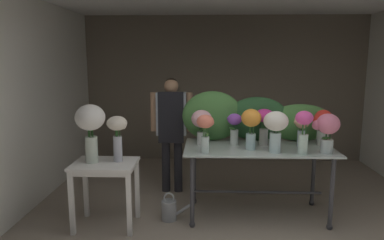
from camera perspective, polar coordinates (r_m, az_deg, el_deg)
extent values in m
plane|color=gray|center=(5.12, 6.13, -12.25)|extent=(8.75, 8.75, 0.00)
cube|color=#706656|center=(6.76, 5.21, 4.92)|extent=(5.28, 0.12, 2.70)
cube|color=silver|center=(5.29, -23.44, 2.80)|extent=(0.12, 4.10, 2.70)
cube|color=#B0C1BB|center=(4.37, 10.55, -4.33)|extent=(1.76, 0.89, 0.02)
cylinder|color=#38383D|center=(4.13, 0.04, -11.39)|extent=(0.05, 0.05, 0.85)
sphere|color=#38383D|center=(4.29, 0.04, -16.35)|extent=(0.07, 0.07, 0.07)
cylinder|color=#38383D|center=(4.36, 21.44, -10.90)|extent=(0.05, 0.05, 0.85)
sphere|color=#38383D|center=(4.51, 21.12, -15.64)|extent=(0.07, 0.07, 0.07)
cylinder|color=#38383D|center=(4.78, 0.36, -8.39)|extent=(0.05, 0.05, 0.85)
sphere|color=#38383D|center=(4.92, 0.35, -12.79)|extent=(0.07, 0.07, 0.07)
cylinder|color=#38383D|center=(4.98, 18.84, -8.16)|extent=(0.05, 0.05, 0.85)
sphere|color=#38383D|center=(5.11, 18.59, -12.41)|extent=(0.07, 0.07, 0.07)
cylinder|color=#38383D|center=(4.54, 10.32, -11.28)|extent=(1.56, 0.03, 0.03)
cube|color=white|center=(4.18, -13.78, -6.81)|extent=(0.71, 0.54, 0.03)
cube|color=white|center=(4.19, -13.75, -7.40)|extent=(0.65, 0.48, 0.06)
cube|color=white|center=(4.19, -18.70, -12.49)|extent=(0.05, 0.05, 0.73)
cube|color=white|center=(4.02, -10.03, -13.11)|extent=(0.05, 0.05, 0.73)
cube|color=white|center=(4.60, -16.63, -10.37)|extent=(0.05, 0.05, 0.73)
cube|color=white|center=(4.44, -8.75, -10.80)|extent=(0.05, 0.05, 0.73)
cylinder|color=#232328|center=(5.22, -4.19, -6.85)|extent=(0.12, 0.12, 0.85)
cylinder|color=#232328|center=(5.20, -2.23, -6.89)|extent=(0.12, 0.12, 0.85)
cube|color=#B2BCC6|center=(5.05, -3.29, 1.03)|extent=(0.42, 0.22, 0.60)
cube|color=black|center=(4.94, -3.41, 0.37)|extent=(0.36, 0.02, 0.72)
cylinder|color=tan|center=(5.08, -6.15, 1.31)|extent=(0.09, 0.09, 0.55)
cylinder|color=tan|center=(5.03, -0.41, 1.29)|extent=(0.09, 0.09, 0.55)
sphere|color=tan|center=(5.00, -3.33, 5.44)|extent=(0.20, 0.20, 0.20)
ellipsoid|color=black|center=(5.02, -3.32, 6.19)|extent=(0.15, 0.15, 0.09)
ellipsoid|color=#477F3D|center=(4.57, 3.28, 0.66)|extent=(0.77, 0.30, 0.64)
ellipsoid|color=#28562D|center=(4.63, 10.35, 0.17)|extent=(0.81, 0.26, 0.57)
ellipsoid|color=#477F3D|center=(4.74, 16.84, -0.41)|extent=(0.88, 0.24, 0.48)
cylinder|color=silver|center=(4.19, 9.35, -3.42)|extent=(0.11, 0.11, 0.19)
cylinder|color=#9EBCB2|center=(4.21, 9.33, -4.12)|extent=(0.10, 0.10, 0.08)
cylinder|color=#387033|center=(4.18, 9.76, -2.53)|extent=(0.01, 0.01, 0.30)
cylinder|color=#387033|center=(4.19, 9.22, -2.50)|extent=(0.01, 0.01, 0.30)
cylinder|color=#387033|center=(4.17, 9.25, -2.57)|extent=(0.01, 0.01, 0.30)
ellipsoid|color=orange|center=(4.14, 9.46, 0.34)|extent=(0.23, 0.23, 0.20)
sphere|color=orange|center=(4.13, 8.60, 0.24)|extent=(0.09, 0.09, 0.09)
sphere|color=orange|center=(4.15, 10.44, -0.18)|extent=(0.06, 0.06, 0.06)
ellipsoid|color=#28562D|center=(4.20, 9.26, -1.80)|extent=(0.04, 0.10, 0.03)
cylinder|color=silver|center=(4.39, 6.74, -2.76)|extent=(0.10, 0.10, 0.19)
cylinder|color=#9EBCB2|center=(4.40, 6.73, -3.42)|extent=(0.09, 0.09, 0.08)
cylinder|color=#28562D|center=(4.38, 7.00, -2.15)|extent=(0.01, 0.01, 0.27)
cylinder|color=#28562D|center=(4.41, 6.66, -2.07)|extent=(0.01, 0.01, 0.27)
cylinder|color=#28562D|center=(4.38, 6.55, -2.14)|extent=(0.01, 0.01, 0.27)
cylinder|color=#28562D|center=(4.37, 6.76, -2.17)|extent=(0.01, 0.01, 0.27)
ellipsoid|color=purple|center=(4.35, 6.80, 0.12)|extent=(0.17, 0.17, 0.14)
sphere|color=purple|center=(4.33, 5.96, 0.22)|extent=(0.05, 0.05, 0.05)
ellipsoid|color=#387033|center=(4.36, 6.40, -1.33)|extent=(0.09, 0.11, 0.03)
cylinder|color=silver|center=(4.47, 17.07, -2.84)|extent=(0.10, 0.10, 0.20)
cylinder|color=#9EBCB2|center=(4.49, 17.03, -3.53)|extent=(0.09, 0.09, 0.08)
cylinder|color=#2D6028|center=(4.47, 17.24, -2.39)|extent=(0.01, 0.01, 0.25)
cylinder|color=#2D6028|center=(4.48, 17.07, -2.36)|extent=(0.01, 0.01, 0.25)
cylinder|color=#2D6028|center=(4.46, 16.80, -2.41)|extent=(0.01, 0.01, 0.25)
cylinder|color=#2D6028|center=(4.45, 17.15, -2.46)|extent=(0.01, 0.01, 0.25)
ellipsoid|color=#F4B78E|center=(4.43, 17.20, -0.13)|extent=(0.18, 0.18, 0.19)
sphere|color=#F4B78E|center=(4.40, 16.46, -0.29)|extent=(0.07, 0.07, 0.07)
sphere|color=#F4B78E|center=(4.47, 18.02, -0.34)|extent=(0.05, 0.05, 0.05)
cylinder|color=silver|center=(3.99, 2.11, -3.98)|extent=(0.09, 0.09, 0.19)
cylinder|color=#9EBCB2|center=(4.01, 2.10, -4.70)|extent=(0.09, 0.09, 0.08)
cylinder|color=#477F3D|center=(3.98, 2.43, -3.00)|extent=(0.01, 0.01, 0.30)
cylinder|color=#477F3D|center=(3.99, 2.08, -2.98)|extent=(0.01, 0.01, 0.30)
cylinder|color=#477F3D|center=(3.98, 1.83, -3.00)|extent=(0.01, 0.01, 0.30)
cylinder|color=#477F3D|center=(3.96, 2.09, -3.07)|extent=(0.01, 0.01, 0.30)
ellipsoid|color=#EF7A60|center=(3.94, 2.13, -0.23)|extent=(0.19, 0.19, 0.15)
sphere|color=#EF7A60|center=(3.95, 1.22, 0.00)|extent=(0.06, 0.06, 0.06)
sphere|color=#EF7A60|center=(3.94, 3.13, -0.45)|extent=(0.06, 0.06, 0.06)
ellipsoid|color=#477F3D|center=(3.97, 2.43, -2.37)|extent=(0.06, 0.11, 0.03)
cylinder|color=silver|center=(4.42, 11.37, -2.69)|extent=(0.10, 0.10, 0.20)
cylinder|color=#9EBCB2|center=(4.44, 11.35, -3.41)|extent=(0.10, 0.10, 0.09)
cylinder|color=#477F3D|center=(4.41, 11.71, -1.88)|extent=(0.01, 0.01, 0.31)
cylinder|color=#477F3D|center=(4.44, 11.40, -1.81)|extent=(0.01, 0.01, 0.31)
cylinder|color=#477F3D|center=(4.41, 11.10, -1.87)|extent=(0.01, 0.01, 0.31)
cylinder|color=#477F3D|center=(4.38, 11.40, -1.96)|extent=(0.01, 0.01, 0.31)
ellipsoid|color=#D1338E|center=(4.37, 11.49, 0.72)|extent=(0.23, 0.23, 0.16)
sphere|color=#D1338E|center=(4.39, 12.65, 0.75)|extent=(0.07, 0.07, 0.07)
cylinder|color=silver|center=(4.12, 13.14, -3.53)|extent=(0.13, 0.13, 0.23)
cylinder|color=#9EBCB2|center=(4.13, 13.11, -4.38)|extent=(0.12, 0.12, 0.10)
cylinder|color=#387033|center=(4.11, 13.42, -3.03)|extent=(0.01, 0.01, 0.28)
cylinder|color=#387033|center=(4.14, 12.91, -2.92)|extent=(0.01, 0.01, 0.28)
cylinder|color=#387033|center=(4.09, 13.05, -3.06)|extent=(0.01, 0.01, 0.28)
ellipsoid|color=white|center=(4.07, 13.28, -0.18)|extent=(0.27, 0.27, 0.22)
cylinder|color=silver|center=(4.12, 17.31, -3.74)|extent=(0.11, 0.11, 0.22)
cylinder|color=#9EBCB2|center=(4.14, 17.27, -4.57)|extent=(0.10, 0.10, 0.09)
cylinder|color=#387033|center=(4.11, 17.66, -2.71)|extent=(0.01, 0.01, 0.35)
cylinder|color=#387033|center=(4.11, 17.19, -2.68)|extent=(0.01, 0.01, 0.35)
cylinder|color=#387033|center=(4.09, 17.26, -2.75)|extent=(0.01, 0.01, 0.35)
ellipsoid|color=#E54C9E|center=(4.06, 17.52, 0.34)|extent=(0.19, 0.19, 0.15)
cylinder|color=silver|center=(4.26, 20.73, -3.94)|extent=(0.14, 0.14, 0.16)
cylinder|color=#9EBCB2|center=(4.27, 20.70, -4.52)|extent=(0.13, 0.13, 0.07)
cylinder|color=#28562D|center=(4.25, 21.15, -3.19)|extent=(0.01, 0.01, 0.25)
cylinder|color=#28562D|center=(4.26, 20.59, -3.13)|extent=(0.01, 0.01, 0.25)
cylinder|color=#28562D|center=(4.23, 20.67, -3.22)|extent=(0.01, 0.01, 0.25)
ellipsoid|color=pink|center=(4.21, 20.94, -0.58)|extent=(0.25, 0.25, 0.23)
sphere|color=pink|center=(4.20, 19.36, -0.78)|extent=(0.11, 0.11, 0.11)
ellipsoid|color=#2D6028|center=(4.22, 20.62, -2.70)|extent=(0.11, 0.06, 0.03)
cylinder|color=silver|center=(4.38, 1.53, -2.94)|extent=(0.11, 0.11, 0.16)
cylinder|color=#9EBCB2|center=(4.39, 1.53, -3.50)|extent=(0.10, 0.10, 0.07)
cylinder|color=#387033|center=(4.36, 1.79, -2.24)|extent=(0.01, 0.01, 0.25)
cylinder|color=#387033|center=(4.38, 1.31, -2.18)|extent=(0.01, 0.01, 0.25)
cylinder|color=#387033|center=(4.35, 1.46, -2.28)|extent=(0.01, 0.01, 0.25)
ellipsoid|color=#EFB2BC|center=(4.33, 1.55, 0.20)|extent=(0.25, 0.25, 0.22)
sphere|color=#EFB2BC|center=(4.35, 2.77, -0.18)|extent=(0.06, 0.06, 0.06)
ellipsoid|color=#477F3D|center=(4.38, 1.52, -1.61)|extent=(0.10, 0.04, 0.03)
cylinder|color=silver|center=(4.65, 20.11, -2.66)|extent=(0.14, 0.14, 0.18)
cylinder|color=#9EBCB2|center=(4.66, 20.07, -3.26)|extent=(0.13, 0.13, 0.07)
cylinder|color=#28562D|center=(4.65, 20.50, -2.23)|extent=(0.01, 0.01, 0.23)
cylinder|color=#28562D|center=(4.67, 19.94, -2.15)|extent=(0.01, 0.01, 0.23)
cylinder|color=#28562D|center=(4.63, 19.75, -2.24)|extent=(0.01, 0.01, 0.23)
cylinder|color=#28562D|center=(4.61, 20.26, -2.30)|extent=(0.01, 0.01, 0.23)
ellipsoid|color=red|center=(4.61, 20.27, 0.05)|extent=(0.23, 0.23, 0.24)
sphere|color=red|center=(4.56, 19.51, 0.00)|extent=(0.12, 0.12, 0.12)
ellipsoid|color=#387033|center=(4.59, 20.14, -1.43)|extent=(0.08, 0.11, 0.03)
cylinder|color=silver|center=(4.18, -15.75, -4.57)|extent=(0.14, 0.14, 0.30)
cylinder|color=#9EBCB2|center=(4.20, -15.70, -5.67)|extent=(0.13, 0.13, 0.12)
cylinder|color=#2D6028|center=(4.15, -15.53, -3.64)|extent=(0.01, 0.01, 0.42)
cylinder|color=#2D6028|center=(4.18, -15.67, -3.56)|extent=(0.01, 0.01, 0.42)
cylinder|color=#2D6028|center=(4.16, -16.14, -3.63)|extent=(0.01, 0.01, 0.42)
cylinder|color=#2D6028|center=(4.13, -15.96, -3.74)|extent=(0.01, 0.01, 0.42)
ellipsoid|color=white|center=(4.10, -15.99, 0.40)|extent=(0.33, 0.33, 0.29)
sphere|color=white|center=(4.14, -17.27, 0.92)|extent=(0.11, 0.11, 0.11)
sphere|color=white|center=(4.07, -14.48, 0.66)|extent=(0.11, 0.11, 0.11)
cylinder|color=silver|center=(4.15, -11.77, -4.54)|extent=(0.10, 0.10, 0.29)
cylinder|color=#9EBCB2|center=(4.17, -11.73, -5.63)|extent=(0.09, 0.09, 0.12)
cylinder|color=#387033|center=(4.13, -11.45, -3.78)|extent=(0.01, 0.01, 0.38)
cylinder|color=#387033|center=(4.15, -11.75, -3.74)|extent=(0.01, 0.01, 0.38)
cylinder|color=#387033|center=(4.14, -12.03, -3.80)|extent=(0.01, 0.01, 0.38)
cylinder|color=#387033|center=(4.12, -11.90, -3.84)|extent=(0.01, 0.01, 0.38)
ellipsoid|color=silver|center=(4.09, -11.91, -0.51)|extent=(0.23, 0.23, 0.16)
sphere|color=silver|center=(4.10, -13.14, -0.65)|extent=(0.06, 0.06, 0.06)
sphere|color=silver|center=(4.06, -10.99, -0.98)|extent=(0.07, 0.07, 0.07)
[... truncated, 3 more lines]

